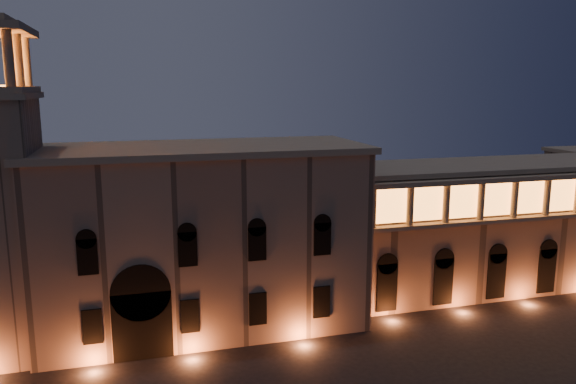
% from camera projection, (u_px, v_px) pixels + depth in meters
% --- Properties ---
extents(government_building, '(30.80, 12.80, 17.60)m').
position_uv_depth(government_building, '(202.00, 238.00, 53.59)').
color(government_building, '#7F6753').
rests_on(government_building, ground).
extents(colonnade_wing, '(40.60, 11.50, 14.50)m').
position_uv_depth(colonnade_wing, '(496.00, 224.00, 64.73)').
color(colonnade_wing, '#7A624E').
rests_on(colonnade_wing, ground).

